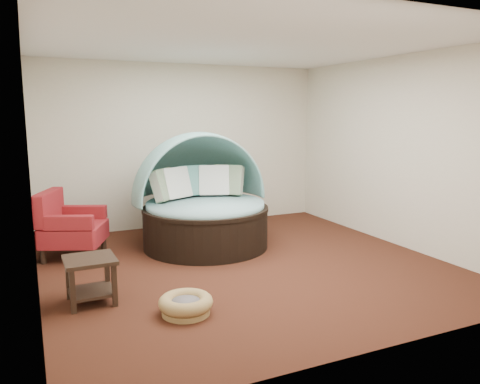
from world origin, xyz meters
name	(u,v)px	position (x,y,z in m)	size (l,w,h in m)	color
floor	(245,265)	(0.00, 0.00, 0.00)	(5.00, 5.00, 0.00)	#442013
wall_back	(185,146)	(0.00, 2.50, 1.40)	(5.00, 5.00, 0.00)	beige
wall_front	(381,186)	(0.00, -2.50, 1.40)	(5.00, 5.00, 0.00)	beige
wall_left	(30,168)	(-2.50, 0.00, 1.40)	(5.00, 5.00, 0.00)	beige
wall_right	(398,152)	(2.50, 0.00, 1.40)	(5.00, 5.00, 0.00)	beige
ceiling	(246,44)	(0.00, 0.00, 2.80)	(5.00, 5.00, 0.00)	white
canopy_daybed	(202,193)	(-0.18, 1.12, 0.79)	(2.05, 1.94, 1.70)	black
pet_basket	(186,304)	(-1.19, -1.14, 0.10)	(0.69, 0.69, 0.19)	olive
red_armchair	(69,226)	(-2.05, 1.33, 0.43)	(1.03, 1.03, 0.93)	black
side_table	(90,274)	(-2.00, -0.46, 0.31)	(0.52, 0.52, 0.49)	black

